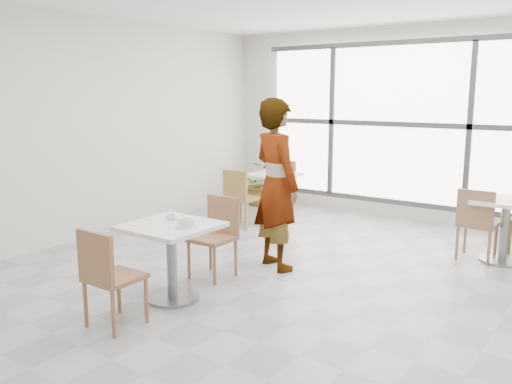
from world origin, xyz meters
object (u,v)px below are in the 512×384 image
Objects in this scene: person at (276,185)px; bg_table_right at (505,222)px; bg_chair_left_far at (281,183)px; bg_table_left at (273,190)px; chair_far at (217,231)px; oatmeal_bowl at (187,223)px; bg_chair_left_near at (240,195)px; coffee_cup at (171,217)px; plant_left at (261,183)px; chair_near at (107,272)px; main_table at (171,247)px; bg_chair_right_near at (477,220)px.

person is 2.75m from bg_table_right.
person reaches higher than bg_chair_left_far.
chair_far is at bearing -69.91° from bg_table_left.
chair_far is at bearing 110.28° from oatmeal_bowl.
person is 2.22× the size of bg_chair_left_near.
coffee_cup is 4.34m from plant_left.
oatmeal_bowl is (0.18, 0.80, 0.29)m from chair_near.
coffee_cup is 0.08× the size of person.
bg_chair_left_far is at bearing -33.86° from person.
chair_far reaches higher than coffee_cup.
bg_table_right is 0.86× the size of bg_chair_left_near.
person is at bearing -96.84° from chair_near.
bg_table_left is at bearing 110.09° from chair_far.
plant_left is at bearing 134.21° from bg_table_left.
main_table is at bearing -65.97° from plant_left.
coffee_cup is at bearing 112.58° from bg_chair_left_near.
bg_chair_left_near is (-0.17, -0.64, 0.01)m from bg_table_left.
bg_chair_left_near is (-1.43, 1.20, -0.46)m from person.
bg_table_left is 0.86× the size of bg_chair_left_near.
plant_left is (-1.85, 4.90, -0.10)m from chair_near.
bg_table_right is (2.46, 2.33, -0.01)m from chair_far.
coffee_cup is 0.20× the size of plant_left.
main_table is 3.92m from bg_table_right.
plant_left is (-2.11, 2.72, -0.57)m from person.
bg_table_left is at bearing -45.79° from plant_left.
coffee_cup is at bearing -93.22° from chair_far.
chair_far is 1.00× the size of bg_chair_left_near.
chair_far is at bearing 120.48° from bg_chair_left_near.
bg_table_right is (2.35, 3.92, -0.01)m from chair_near.
chair_near reaches higher than bg_table_left.
chair_near is 5.24m from plant_left.
main_table is at bearing -88.48° from chair_near.
person is 2.57× the size of bg_table_right.
person is 2.42× the size of plant_left.
bg_chair_left_near is at bearing -104.42° from bg_table_left.
oatmeal_bowl is at bearing -20.85° from coffee_cup.
chair_far is 3.21m from bg_chair_left_far.
oatmeal_bowl is at bearing -124.81° from bg_table_right.
chair_far is 1.00× the size of bg_chair_right_near.
bg_table_left is at bearing -104.42° from bg_chair_left_near.
main_table is at bearing 113.94° from bg_chair_left_near.
main_table is 4.50m from plant_left.
bg_chair_left_far is at bearing -25.86° from plant_left.
chair_far reaches higher than bg_table_left.
chair_far and bg_chair_left_near have the same top height.
plant_left is (-2.03, 4.10, -0.40)m from oatmeal_bowl.
oatmeal_bowl is (0.29, -0.78, 0.29)m from chair_far.
bg_table_left and bg_table_right have the same top height.
bg_table_right is 0.86× the size of bg_chair_right_near.
coffee_cup is at bearing 96.44° from person.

